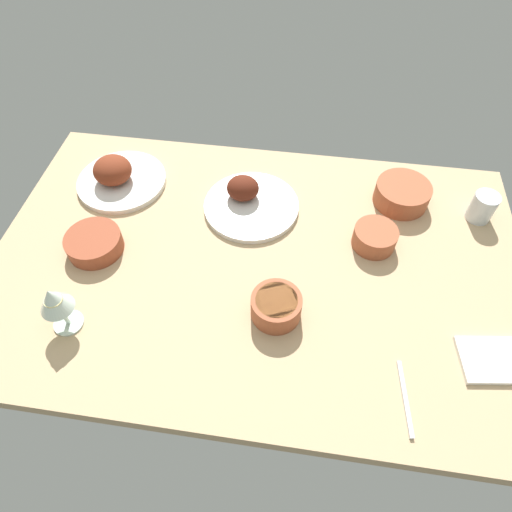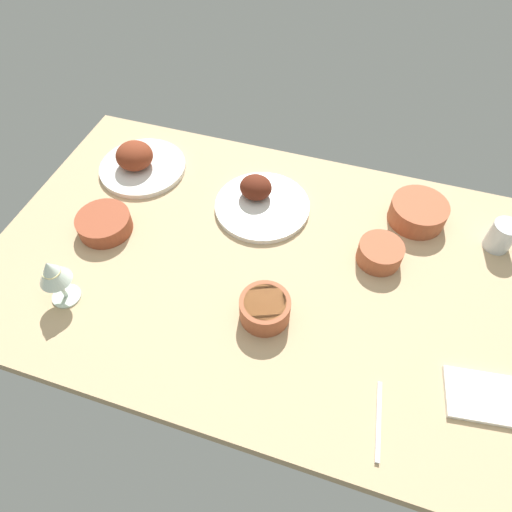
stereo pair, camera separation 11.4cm
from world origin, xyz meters
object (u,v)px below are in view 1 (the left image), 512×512
(bowl_potatoes, at_px, (402,193))
(bowl_soup, at_px, (276,306))
(bowl_pasta, at_px, (94,243))
(fork_loose, at_px, (405,398))
(bowl_sauce, at_px, (375,237))
(water_tumbler, at_px, (483,207))
(wine_glass, at_px, (54,301))
(folded_napkin, at_px, (495,360))
(plate_near_viewer, at_px, (249,201))
(plate_center_main, at_px, (118,176))

(bowl_potatoes, relative_size, bowl_soup, 1.29)
(bowl_pasta, height_order, bowl_soup, bowl_soup)
(fork_loose, bearing_deg, bowl_sauce, -178.04)
(fork_loose, bearing_deg, water_tumbler, 151.10)
(wine_glass, distance_m, water_tumbler, 1.13)
(bowl_pasta, bearing_deg, fork_loose, -20.44)
(bowl_sauce, height_order, fork_loose, bowl_sauce)
(bowl_sauce, xyz_separation_m, bowl_pasta, (-0.73, -0.12, -0.00))
(folded_napkin, bearing_deg, wine_glass, -177.32)
(fork_loose, bearing_deg, folded_napkin, 113.34)
(folded_napkin, bearing_deg, plate_near_viewer, 147.21)
(bowl_potatoes, xyz_separation_m, folded_napkin, (0.18, -0.48, -0.03))
(plate_center_main, bearing_deg, wine_glass, -85.27)
(bowl_soup, bearing_deg, bowl_pasta, 165.53)
(bowl_potatoes, distance_m, bowl_soup, 0.53)
(folded_napkin, bearing_deg, bowl_pasta, 169.75)
(bowl_potatoes, distance_m, fork_loose, 0.59)
(wine_glass, distance_m, folded_napkin, 0.99)
(folded_napkin, bearing_deg, fork_loose, -150.38)
(plate_center_main, relative_size, folded_napkin, 1.69)
(folded_napkin, distance_m, fork_loose, 0.23)
(water_tumbler, relative_size, folded_napkin, 0.53)
(bowl_pasta, distance_m, wine_glass, 0.24)
(bowl_sauce, bearing_deg, water_tumbler, 25.78)
(plate_near_viewer, distance_m, plate_center_main, 0.40)
(wine_glass, bearing_deg, bowl_pasta, 94.36)
(bowl_soup, relative_size, folded_napkin, 0.77)
(plate_center_main, height_order, bowl_potatoes, plate_center_main)
(bowl_pasta, distance_m, fork_loose, 0.85)
(bowl_sauce, xyz_separation_m, folded_napkin, (0.26, -0.30, -0.02))
(plate_near_viewer, bearing_deg, bowl_pasta, -150.17)
(fork_loose, bearing_deg, bowl_potatoes, 171.86)
(bowl_sauce, distance_m, wine_glass, 0.80)
(plate_near_viewer, bearing_deg, bowl_potatoes, 10.27)
(bowl_sauce, height_order, water_tumbler, water_tumbler)
(plate_center_main, height_order, folded_napkin, plate_center_main)
(wine_glass, xyz_separation_m, water_tumbler, (1.01, 0.49, -0.06))
(bowl_pasta, height_order, wine_glass, wine_glass)
(wine_glass, distance_m, fork_loose, 0.79)
(plate_near_viewer, distance_m, wine_glass, 0.58)
(bowl_soup, distance_m, wine_glass, 0.50)
(bowl_soup, height_order, folded_napkin, bowl_soup)
(bowl_sauce, height_order, bowl_pasta, bowl_sauce)
(bowl_soup, bearing_deg, bowl_sauce, 47.03)
(folded_napkin, xyz_separation_m, fork_loose, (-0.20, -0.12, -0.00))
(plate_center_main, bearing_deg, plate_near_viewer, -5.16)
(plate_near_viewer, height_order, folded_napkin, plate_near_viewer)
(plate_near_viewer, relative_size, bowl_sauce, 2.35)
(bowl_pasta, bearing_deg, folded_napkin, -10.25)
(wine_glass, relative_size, folded_napkin, 0.89)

